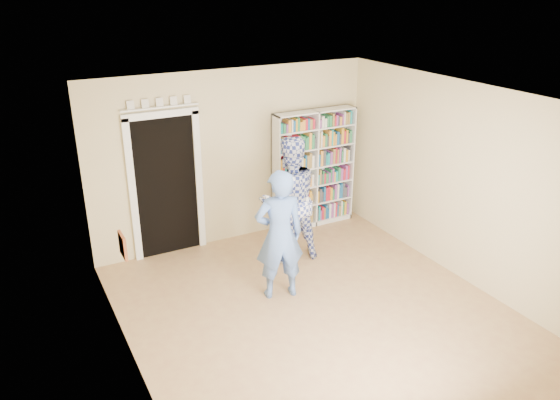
% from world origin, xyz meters
% --- Properties ---
extents(floor, '(5.00, 5.00, 0.00)m').
position_xyz_m(floor, '(0.00, 0.00, 0.00)').
color(floor, '#A2704E').
rests_on(floor, ground).
extents(ceiling, '(5.00, 5.00, 0.00)m').
position_xyz_m(ceiling, '(0.00, 0.00, 2.70)').
color(ceiling, white).
rests_on(ceiling, wall_back).
extents(wall_back, '(4.50, 0.00, 4.50)m').
position_xyz_m(wall_back, '(0.00, 2.50, 1.35)').
color(wall_back, beige).
rests_on(wall_back, floor).
extents(wall_left, '(0.00, 5.00, 5.00)m').
position_xyz_m(wall_left, '(-2.25, 0.00, 1.35)').
color(wall_left, beige).
rests_on(wall_left, floor).
extents(wall_right, '(0.00, 5.00, 5.00)m').
position_xyz_m(wall_right, '(2.25, 0.00, 1.35)').
color(wall_right, beige).
rests_on(wall_right, floor).
extents(bookshelf, '(1.43, 0.27, 1.96)m').
position_xyz_m(bookshelf, '(1.35, 2.34, 0.99)').
color(bookshelf, white).
rests_on(bookshelf, floor).
extents(doorway, '(1.10, 0.08, 2.43)m').
position_xyz_m(doorway, '(-1.10, 2.48, 1.18)').
color(doorway, black).
rests_on(doorway, floor).
extents(wall_art, '(0.03, 0.25, 0.25)m').
position_xyz_m(wall_art, '(-2.23, 0.20, 1.40)').
color(wall_art, brown).
rests_on(wall_art, wall_left).
extents(man_blue, '(0.71, 0.55, 1.75)m').
position_xyz_m(man_blue, '(-0.21, 0.62, 0.88)').
color(man_blue, '#587CC3').
rests_on(man_blue, floor).
extents(man_plaid, '(0.92, 0.72, 1.88)m').
position_xyz_m(man_plaid, '(0.39, 1.45, 0.94)').
color(man_plaid, '#2F3D90').
rests_on(man_plaid, floor).
extents(paper_sheet, '(0.19, 0.05, 0.27)m').
position_xyz_m(paper_sheet, '(0.50, 1.22, 0.90)').
color(paper_sheet, white).
rests_on(paper_sheet, man_plaid).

